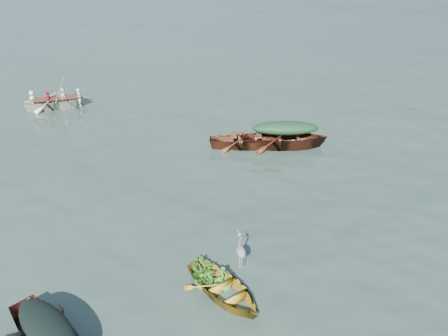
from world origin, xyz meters
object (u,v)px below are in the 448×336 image
(heron, at_px, (241,257))
(open_wooden_boat, at_px, (246,147))
(green_tarp_boat, at_px, (284,147))
(rowed_boat, at_px, (58,108))
(yellow_dinghy, at_px, (224,295))

(heron, bearing_deg, open_wooden_boat, 46.72)
(green_tarp_boat, xyz_separation_m, rowed_boat, (-9.48, 6.94, 0.00))
(green_tarp_boat, distance_m, rowed_boat, 11.75)
(yellow_dinghy, xyz_separation_m, rowed_boat, (-5.26, 14.56, 0.00))
(rowed_boat, bearing_deg, open_wooden_boat, -134.86)
(yellow_dinghy, bearing_deg, open_wooden_boat, 44.21)
(green_tarp_boat, xyz_separation_m, heron, (-3.75, -7.32, 0.84))
(green_tarp_boat, height_order, open_wooden_boat, green_tarp_boat)
(yellow_dinghy, distance_m, heron, 1.01)
(open_wooden_boat, relative_size, heron, 4.47)
(heron, bearing_deg, green_tarp_boat, 35.95)
(yellow_dinghy, bearing_deg, rowed_boat, 82.94)
(open_wooden_boat, xyz_separation_m, rowed_boat, (-7.97, 6.62, 0.00))
(rowed_boat, bearing_deg, heron, -163.26)
(yellow_dinghy, xyz_separation_m, green_tarp_boat, (4.22, 7.62, 0.00))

